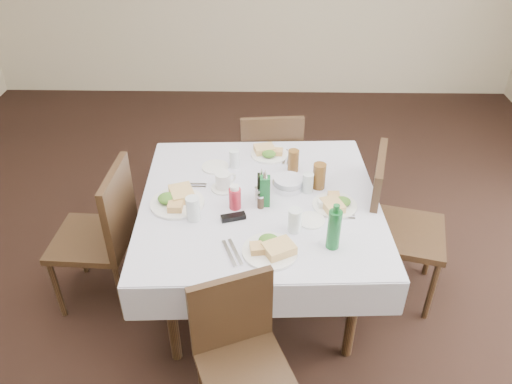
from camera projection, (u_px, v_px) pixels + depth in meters
ground_plane at (240, 317)px, 3.14m from camera, size 7.00×7.00×0.00m
room_shell at (233, 51)px, 2.17m from camera, size 6.04×7.04×2.80m
dining_table at (260, 210)px, 2.93m from camera, size 1.43×1.43×0.76m
chair_north at (270, 160)px, 3.70m from camera, size 0.48×0.48×0.92m
chair_south at (239, 349)px, 2.35m from camera, size 0.53×0.53×0.86m
chair_east at (391, 219)px, 3.05m from camera, size 0.57×0.57×0.99m
chair_west at (105, 229)px, 2.99m from camera, size 0.48×0.48×0.96m
meal_north at (268, 152)px, 3.28m from camera, size 0.25×0.25×0.05m
meal_south at (271, 248)px, 2.50m from camera, size 0.28×0.28×0.06m
meal_east at (335, 204)px, 2.81m from camera, size 0.25×0.25×0.06m
meal_west at (177, 200)px, 2.84m from camera, size 0.31×0.31×0.07m
side_plate_a at (215, 167)px, 3.16m from camera, size 0.17×0.17×0.01m
side_plate_b at (311, 220)px, 2.72m from camera, size 0.15×0.15×0.01m
water_n at (234, 159)px, 3.15m from camera, size 0.06×0.06×0.12m
water_s at (295, 220)px, 2.62m from camera, size 0.07×0.07×0.13m
water_e at (308, 183)px, 2.92m from camera, size 0.06×0.06×0.12m
water_w at (193, 209)px, 2.70m from camera, size 0.07×0.07×0.14m
iced_tea_a at (293, 161)px, 3.10m from camera, size 0.07×0.07×0.14m
iced_tea_b at (319, 176)px, 2.94m from camera, size 0.08×0.08×0.16m
bread_basket at (288, 183)px, 2.97m from camera, size 0.19×0.19×0.06m
oil_cruet_dark at (261, 185)px, 2.85m from camera, size 0.05×0.05×0.20m
oil_cruet_green at (265, 190)px, 2.79m from camera, size 0.06×0.06×0.24m
ketchup_bottle at (235, 198)px, 2.78m from camera, size 0.07×0.07×0.15m
salt_shaker at (258, 194)px, 2.86m from camera, size 0.04×0.04×0.08m
pepper_shaker at (261, 201)px, 2.80m from camera, size 0.04×0.04×0.08m
coffee_mug at (223, 182)px, 2.95m from camera, size 0.15×0.15×0.11m
sunglasses at (233, 217)px, 2.72m from camera, size 0.14×0.08×0.03m
green_bottle at (334, 229)px, 2.48m from camera, size 0.07×0.07×0.26m
sugar_caddy at (327, 203)px, 2.81m from camera, size 0.11×0.06×0.05m
cutlery_n at (287, 157)px, 3.27m from camera, size 0.07×0.19×0.01m
cutlery_s at (232, 253)px, 2.50m from camera, size 0.12×0.21×0.01m
cutlery_e at (339, 217)px, 2.75m from camera, size 0.17×0.05×0.01m
cutlery_w at (192, 185)px, 3.00m from camera, size 0.18×0.05×0.01m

